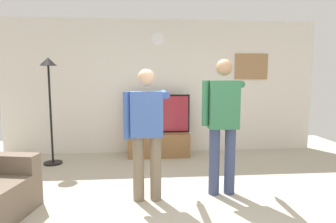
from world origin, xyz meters
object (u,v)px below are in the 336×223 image
(tv_stand, at_px, (159,144))
(person_standing_nearer_lamp, at_px, (147,128))
(floor_lamp, at_px, (49,89))
(wall_clock, at_px, (158,39))
(person_standing_nearer_couch, at_px, (223,119))
(framed_picture, at_px, (251,67))
(television, at_px, (158,114))

(tv_stand, relative_size, person_standing_nearer_lamp, 0.72)
(floor_lamp, relative_size, person_standing_nearer_lamp, 1.15)
(person_standing_nearer_lamp, bearing_deg, floor_lamp, 135.73)
(wall_clock, xyz_separation_m, floor_lamp, (-1.93, -0.67, -0.96))
(tv_stand, distance_m, person_standing_nearer_couch, 2.19)
(wall_clock, bearing_deg, person_standing_nearer_lamp, -96.19)
(framed_picture, bearing_deg, floor_lamp, -170.09)
(wall_clock, bearing_deg, tv_stand, -90.00)
(tv_stand, xyz_separation_m, person_standing_nearer_couch, (0.74, -1.91, 0.77))
(television, xyz_separation_m, person_standing_nearer_lamp, (-0.25, -2.06, 0.09))
(television, height_order, person_standing_nearer_lamp, person_standing_nearer_lamp)
(tv_stand, height_order, person_standing_nearer_couch, person_standing_nearer_couch)
(television, distance_m, framed_picture, 2.18)
(person_standing_nearer_couch, bearing_deg, wall_clock, 108.53)
(person_standing_nearer_couch, bearing_deg, floor_lamp, 150.20)
(tv_stand, height_order, person_standing_nearer_lamp, person_standing_nearer_lamp)
(television, xyz_separation_m, person_standing_nearer_couch, (0.74, -1.96, 0.17))
(wall_clock, relative_size, person_standing_nearer_couch, 0.15)
(framed_picture, bearing_deg, person_standing_nearer_lamp, -133.62)
(tv_stand, height_order, floor_lamp, floor_lamp)
(wall_clock, height_order, person_standing_nearer_lamp, wall_clock)
(framed_picture, distance_m, person_standing_nearer_couch, 2.63)
(tv_stand, xyz_separation_m, framed_picture, (1.95, 0.30, 1.54))
(television, height_order, floor_lamp, floor_lamp)
(tv_stand, height_order, framed_picture, framed_picture)
(person_standing_nearer_lamp, bearing_deg, wall_clock, 83.81)
(television, relative_size, person_standing_nearer_lamp, 0.75)
(tv_stand, relative_size, television, 0.96)
(television, height_order, person_standing_nearer_couch, person_standing_nearer_couch)
(person_standing_nearer_couch, bearing_deg, framed_picture, 61.11)
(wall_clock, bearing_deg, floor_lamp, -160.74)
(television, xyz_separation_m, framed_picture, (1.95, 0.25, 0.94))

